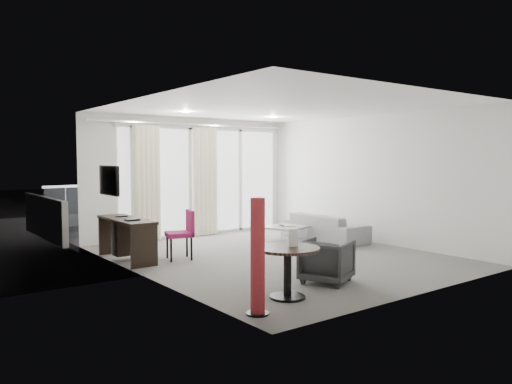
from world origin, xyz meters
TOP-DOWN VIEW (x-y plane):
  - floor at (0.00, 0.00)m, footprint 5.00×6.00m
  - ceiling at (0.00, 0.00)m, footprint 5.00×6.00m
  - wall_left at (-2.50, 0.00)m, footprint 0.00×6.00m
  - wall_right at (2.50, 0.00)m, footprint 0.00×6.00m
  - wall_front at (0.00, -3.00)m, footprint 5.00×0.00m
  - window_panel at (0.30, 2.98)m, footprint 4.00×0.02m
  - window_frame at (0.30, 2.97)m, footprint 4.10×0.06m
  - curtain_left at (-1.15, 2.82)m, footprint 0.60×0.20m
  - curtain_right at (0.25, 2.82)m, footprint 0.60×0.20m
  - curtain_track at (0.00, 2.82)m, footprint 4.80×0.04m
  - downlight_a at (-0.90, 1.60)m, footprint 0.12×0.12m
  - downlight_b at (1.20, 1.60)m, footprint 0.12×0.12m
  - desk at (-2.24, 1.26)m, footprint 0.47×1.51m
  - tv at (-2.46, 1.45)m, footprint 0.05×0.80m
  - desk_chair at (-1.50, 0.78)m, footprint 0.56×0.54m
  - round_table at (-1.55, -2.11)m, footprint 0.94×0.94m
  - menu_card at (-1.47, -2.13)m, footprint 0.12×0.06m
  - red_lamp at (-2.23, -2.41)m, footprint 0.31×0.31m
  - tub_armchair at (-0.60, -1.85)m, footprint 0.86×0.86m
  - coffee_table at (1.01, 0.95)m, footprint 0.93×0.93m
  - remote at (0.97, 1.02)m, footprint 0.11×0.18m
  - magazine at (1.09, 0.95)m, footprint 0.30×0.34m
  - sofa at (1.89, 0.69)m, footprint 0.74×1.89m
  - terrace_slab at (0.30, 4.50)m, footprint 5.60×3.00m
  - rattan_chair_a at (1.08, 4.76)m, footprint 0.64×0.64m
  - rattan_chair_b at (2.35, 4.25)m, footprint 0.69×0.69m
  - rattan_table at (1.86, 3.69)m, footprint 0.62×0.62m
  - balustrade at (0.30, 5.95)m, footprint 5.50×0.06m

SIDE VIEW (x-z plane):
  - terrace_slab at x=0.30m, z-range -0.12..0.00m
  - floor at x=0.00m, z-range 0.00..0.00m
  - coffee_table at x=1.01m, z-range 0.00..0.34m
  - rattan_table at x=1.86m, z-range 0.00..0.52m
  - sofa at x=1.89m, z-range 0.00..0.55m
  - tub_armchair at x=-0.60m, z-range 0.00..0.60m
  - round_table at x=-1.55m, z-range 0.00..0.64m
  - desk at x=-2.24m, z-range 0.00..0.71m
  - remote at x=0.97m, z-range 0.35..0.37m
  - magazine at x=1.09m, z-range 0.35..0.37m
  - rattan_chair_a at x=1.08m, z-range 0.00..0.80m
  - rattan_chair_b at x=2.35m, z-range 0.00..0.83m
  - desk_chair at x=-1.50m, z-range 0.00..0.84m
  - balustrade at x=0.30m, z-range -0.02..1.02m
  - red_lamp at x=-2.23m, z-range 0.00..1.30m
  - menu_card at x=-1.47m, z-range 0.61..0.83m
  - window_panel at x=0.30m, z-range 0.01..2.39m
  - curtain_left at x=-1.15m, z-range 0.01..2.39m
  - curtain_right at x=0.25m, z-range 0.01..2.39m
  - window_frame at x=0.30m, z-range -0.02..2.42m
  - wall_left at x=-2.50m, z-range 0.00..2.60m
  - wall_right at x=2.50m, z-range 0.00..2.60m
  - wall_front at x=0.00m, z-range 0.00..2.60m
  - tv at x=-2.46m, z-range 1.10..1.60m
  - curtain_track at x=0.00m, z-range 2.43..2.47m
  - downlight_a at x=-0.90m, z-range 2.58..2.60m
  - downlight_b at x=1.20m, z-range 2.58..2.60m
  - ceiling at x=0.00m, z-range 2.60..2.60m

